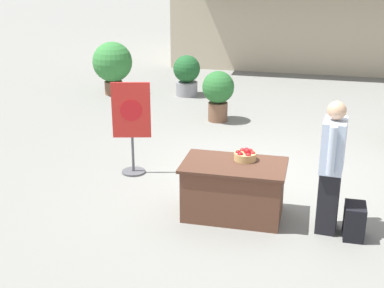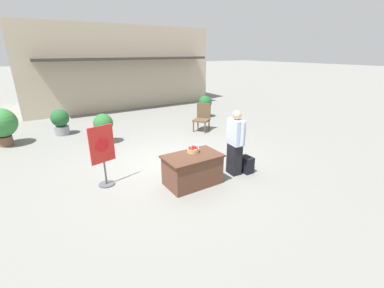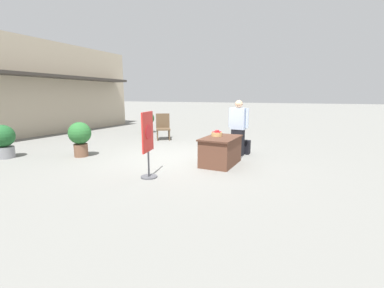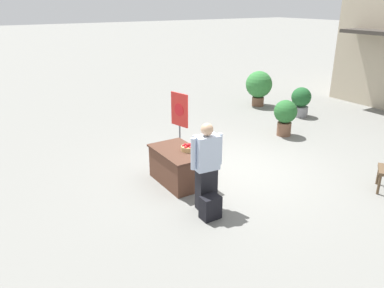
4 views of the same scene
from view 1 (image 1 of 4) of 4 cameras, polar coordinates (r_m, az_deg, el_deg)
The scene contains 9 objects.
ground_plane at distance 8.18m, azimuth 6.63°, elevation -3.51°, with size 120.00×120.00×0.00m, color slate.
display_table at distance 6.87m, azimuth 4.45°, elevation -4.85°, with size 1.31×0.80×0.72m.
apple_basket at distance 6.84m, azimuth 5.72°, elevation -1.17°, with size 0.28×0.28×0.16m.
person_visitor at distance 6.53m, azimuth 14.65°, elevation -2.36°, with size 0.30×0.61×1.63m.
backpack at distance 6.69m, azimuth 16.92°, elevation -7.88°, with size 0.24×0.34×0.42m.
poster_board at distance 8.06m, azimuth -6.45°, elevation 2.08°, with size 0.57×0.36×1.43m.
potted_plant_near_left at distance 12.62m, azimuth -0.57°, elevation 7.51°, with size 0.63×0.63×0.95m.
potted_plant_near_right at distance 10.66m, azimuth 2.81°, elevation 5.61°, with size 0.64×0.64×1.01m.
potted_plant_far_left at distance 12.83m, azimuth -8.48°, elevation 8.49°, with size 0.94×0.94×1.25m.
Camera 1 is at (0.81, -7.47, 3.23)m, focal length 50.00 mm.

